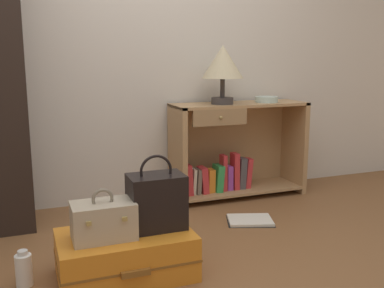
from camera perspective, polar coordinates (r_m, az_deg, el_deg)
ground_plane at (r=2.32m, az=1.45°, el=-17.40°), size 9.00×9.00×0.00m
back_wall at (r=3.48m, az=-8.19°, el=14.10°), size 6.40×0.10×2.60m
bookshelf at (r=3.59m, az=5.28°, el=-1.02°), size 1.08×0.37×0.76m
table_lamp at (r=3.42m, az=3.96°, el=10.18°), size 0.32×0.32×0.44m
bowl at (r=3.62m, az=9.53°, el=5.66°), size 0.18×0.18×0.05m
suitcase_large at (r=2.36m, az=-8.49°, el=-13.85°), size 0.68×0.44×0.23m
train_case at (r=2.24m, az=-11.28°, el=-9.55°), size 0.30×0.20×0.25m
handbag at (r=2.32m, az=-4.57°, el=-7.27°), size 0.29×0.19×0.39m
bottle at (r=2.41m, az=-20.75°, el=-14.80°), size 0.08×0.08×0.18m
open_book_on_floor at (r=3.12m, az=7.44°, el=-9.68°), size 0.38×0.33×0.02m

